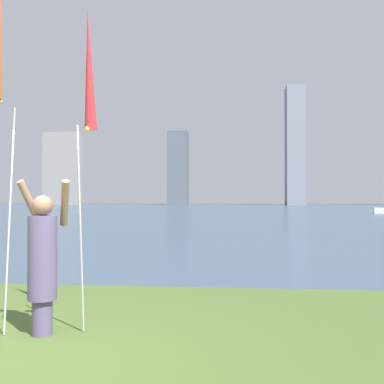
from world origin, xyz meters
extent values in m
cube|color=#384C60|center=(0.00, 61.96, -0.06)|extent=(120.00, 116.08, 0.12)
cube|color=#232D14|center=(0.00, 3.92, -0.02)|extent=(120.00, 0.70, 0.02)
cylinder|color=#594C72|center=(0.19, 0.86, 0.21)|extent=(0.24, 0.24, 0.42)
cylinder|color=#594C72|center=(0.19, 0.86, 0.92)|extent=(0.34, 0.34, 1.01)
sphere|color=#936B51|center=(0.19, 0.86, 1.55)|extent=(0.24, 0.24, 0.24)
cylinder|color=#936B51|center=(-0.03, 1.00, 1.57)|extent=(0.25, 0.39, 0.58)
cylinder|color=#936B51|center=(0.41, 1.00, 1.57)|extent=(0.25, 0.39, 0.58)
cylinder|color=#B2B2B7|center=(-0.26, 0.92, 1.38)|extent=(0.02, 0.27, 2.76)
sphere|color=yellow|center=(-0.26, 0.68, 2.77)|extent=(0.06, 0.06, 0.06)
cylinder|color=#B2B2B7|center=(0.63, 0.92, 1.25)|extent=(0.02, 0.26, 2.50)
cone|color=red|center=(0.63, 1.23, 3.27)|extent=(0.16, 0.30, 1.52)
sphere|color=yellow|center=(0.63, 1.16, 2.51)|extent=(0.06, 0.06, 0.06)
cube|color=white|center=(17.43, 43.32, 0.29)|extent=(2.06, 0.99, 0.57)
cylinder|color=silver|center=(17.43, 43.32, 2.53)|extent=(0.06, 0.06, 3.91)
cube|color=gray|center=(-34.37, 90.08, 7.70)|extent=(7.58, 3.12, 15.41)
cube|color=#565B66|center=(-9.72, 92.22, 7.79)|extent=(4.21, 4.09, 15.57)
cube|color=gray|center=(14.51, 89.88, 12.03)|extent=(3.66, 4.90, 24.05)
camera|label=1|loc=(2.49, -4.42, 1.65)|focal=42.80mm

